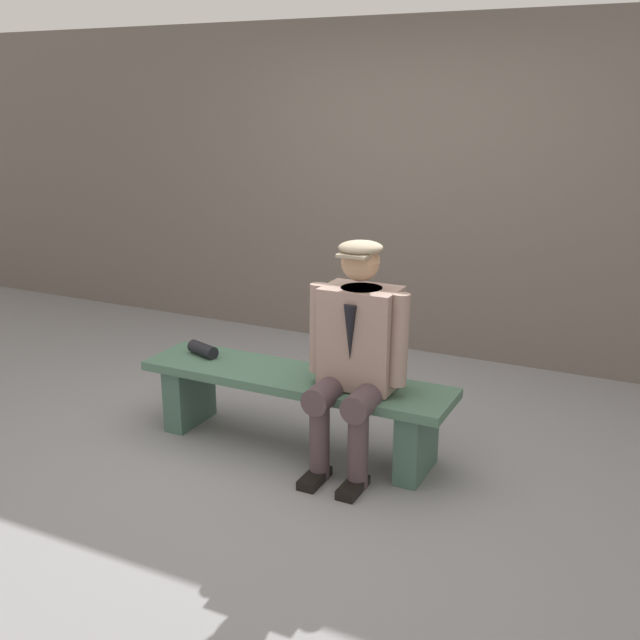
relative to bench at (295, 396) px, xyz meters
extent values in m
plane|color=gray|center=(0.00, 0.00, -0.32)|extent=(30.00, 30.00, 0.00)
cube|color=#466753|center=(0.00, 0.00, 0.11)|extent=(1.86, 0.44, 0.05)
cube|color=#3F5E51|center=(-0.75, 0.00, -0.12)|extent=(0.13, 0.38, 0.40)
cube|color=#3F5E51|center=(0.75, 0.00, -0.12)|extent=(0.13, 0.38, 0.40)
cube|color=gray|center=(-0.41, 0.00, 0.42)|extent=(0.41, 0.27, 0.55)
cylinder|color=#1E2338|center=(-0.41, 0.00, 0.67)|extent=(0.22, 0.22, 0.06)
cone|color=black|center=(-0.41, 0.14, 0.49)|extent=(0.07, 0.07, 0.30)
sphere|color=tan|center=(-0.41, 0.02, 0.84)|extent=(0.20, 0.20, 0.20)
ellipsoid|color=gray|center=(-0.41, 0.02, 0.92)|extent=(0.23, 0.23, 0.07)
cube|color=gray|center=(-0.41, 0.11, 0.89)|extent=(0.16, 0.09, 0.02)
cylinder|color=#4A383E|center=(-0.52, 0.14, 0.14)|extent=(0.15, 0.42, 0.15)
cylinder|color=#4A383E|center=(-0.52, 0.28, -0.09)|extent=(0.11, 0.11, 0.46)
cube|color=black|center=(-0.52, 0.34, -0.29)|extent=(0.10, 0.24, 0.05)
cylinder|color=gray|center=(-0.64, 0.04, 0.45)|extent=(0.10, 0.13, 0.50)
cylinder|color=#4A383E|center=(-0.30, 0.14, 0.14)|extent=(0.15, 0.42, 0.15)
cylinder|color=#4A383E|center=(-0.30, 0.28, -0.09)|extent=(0.11, 0.11, 0.46)
cube|color=black|center=(-0.30, 0.34, -0.29)|extent=(0.10, 0.24, 0.05)
cylinder|color=gray|center=(-0.17, 0.04, 0.45)|extent=(0.11, 0.13, 0.50)
cylinder|color=black|center=(0.66, -0.04, 0.17)|extent=(0.23, 0.14, 0.08)
cube|color=#655A53|center=(0.00, -2.08, 0.96)|extent=(12.00, 0.24, 2.56)
camera|label=1|loc=(-1.90, 3.54, 1.69)|focal=41.91mm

